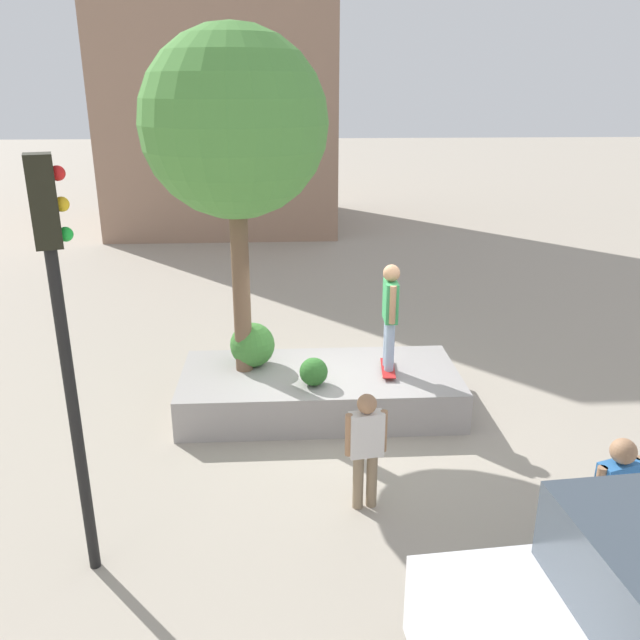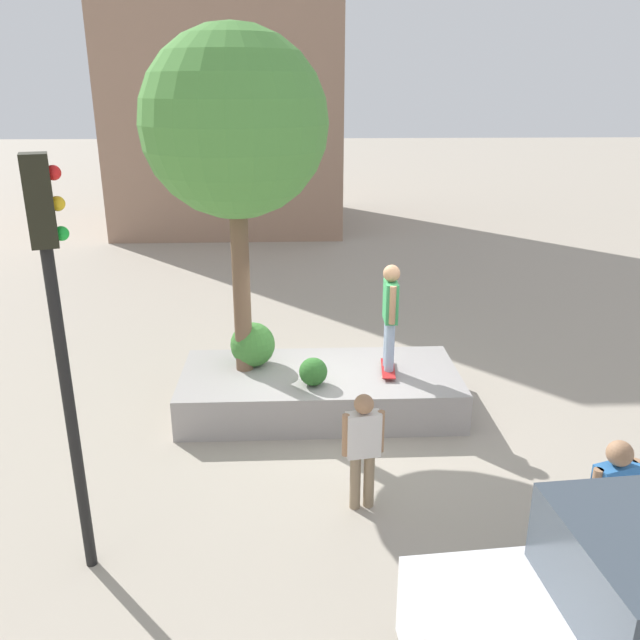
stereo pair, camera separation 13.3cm
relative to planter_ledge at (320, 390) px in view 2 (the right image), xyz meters
The scene contains 11 objects.
ground_plane 0.58m from the planter_ledge, 147.98° to the left, with size 120.00×120.00×0.00m, color #9E9384.
planter_ledge is the anchor object (origin of this frame).
plaza_tree 4.37m from the planter_ledge, ahead, with size 2.75×2.75×5.26m.
boxwood_shrub 1.34m from the planter_ledge, 16.48° to the right, with size 0.74×0.74×0.74m, color #3D7A33.
hedge_clump 0.74m from the planter_ledge, 75.28° to the left, with size 0.44×0.44×0.44m, color #2D6628.
skateboard 1.17m from the planter_ledge, behind, with size 0.29×0.82×0.07m.
skateboarder 1.79m from the planter_ledge, behind, with size 0.27×0.59×1.73m.
traffic_light_corner 5.30m from the planter_ledge, 53.32° to the left, with size 0.37×0.34×4.49m.
bystander_watching 2.81m from the planter_ledge, 98.64° to the left, with size 0.53×0.24×1.57m.
passerby_with_bag 5.07m from the planter_ledge, 124.31° to the left, with size 0.56×0.33×1.72m.
plaza_lowrise_south 17.66m from the planter_ledge, 80.48° to the right, with size 8.01×7.37×14.45m, color #8C6B56.
Camera 2 is at (0.82, 9.45, 5.05)m, focal length 36.56 mm.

